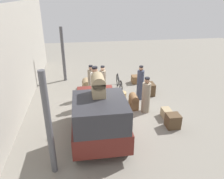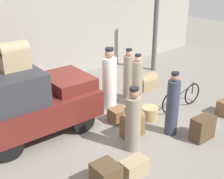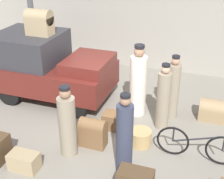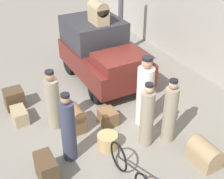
{
  "view_description": "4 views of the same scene",
  "coord_description": "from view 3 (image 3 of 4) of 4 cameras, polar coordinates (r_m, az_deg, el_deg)",
  "views": [
    {
      "loc": [
        -8.45,
        1.51,
        4.86
      ],
      "look_at": [
        0.2,
        0.2,
        0.95
      ],
      "focal_mm": 35.0,
      "sensor_mm": 36.0,
      "label": 1
    },
    {
      "loc": [
        -4.64,
        -5.93,
        4.36
      ],
      "look_at": [
        0.2,
        0.2,
        0.95
      ],
      "focal_mm": 50.0,
      "sensor_mm": 36.0,
      "label": 2
    },
    {
      "loc": [
        2.38,
        -6.03,
        4.31
      ],
      "look_at": [
        0.2,
        0.2,
        0.95
      ],
      "focal_mm": 50.0,
      "sensor_mm": 36.0,
      "label": 3
    },
    {
      "loc": [
        6.08,
        -2.99,
        5.08
      ],
      "look_at": [
        0.2,
        0.2,
        0.95
      ],
      "focal_mm": 50.0,
      "sensor_mm": 36.0,
      "label": 4
    }
  ],
  "objects": [
    {
      "name": "truck",
      "position": [
        8.9,
        -11.53,
        4.35
      ],
      "size": [
        3.23,
        1.82,
        1.83
      ],
      "color": "black",
      "rests_on": "ground"
    },
    {
      "name": "suitcase_small_leather",
      "position": [
        6.65,
        -15.77,
        -12.54
      ],
      "size": [
        0.6,
        0.36,
        0.37
      ],
      "color": "#9E8966",
      "rests_on": "ground"
    },
    {
      "name": "porter_lifting_near_truck",
      "position": [
        7.94,
        11.07,
        -0.0
      ],
      "size": [
        0.33,
        0.33,
        1.68
      ],
      "color": "gray",
      "rests_on": "ground"
    },
    {
      "name": "ground_plane",
      "position": [
        7.78,
        -1.89,
        -6.66
      ],
      "size": [
        30.0,
        30.0,
        0.0
      ],
      "primitive_type": "plane",
      "color": "gray"
    },
    {
      "name": "trunk_on_truck_roof",
      "position": [
        8.6,
        -13.18,
        11.97
      ],
      "size": [
        0.68,
        0.41,
        0.68
      ],
      "color": "#9E8966",
      "rests_on": "truck"
    },
    {
      "name": "trunk_barrel_dark",
      "position": [
        8.33,
        18.1,
        -3.66
      ],
      "size": [
        0.71,
        0.48,
        0.55
      ],
      "color": "#937A56",
      "rests_on": "ground"
    },
    {
      "name": "porter_with_bicycle",
      "position": [
        7.47,
        9.35,
        -1.72
      ],
      "size": [
        0.32,
        0.32,
        1.66
      ],
      "color": "gray",
      "rests_on": "ground"
    },
    {
      "name": "conductor_in_dark_uniform",
      "position": [
        6.56,
        -8.16,
        -6.32
      ],
      "size": [
        0.37,
        0.37,
        1.62
      ],
      "color": "gray",
      "rests_on": "ground"
    },
    {
      "name": "station_building_facade",
      "position": [
        10.58,
        6.16,
        15.61
      ],
      "size": [
        16.0,
        0.15,
        4.5
      ],
      "color": "gray",
      "rests_on": "ground"
    },
    {
      "name": "porter_carrying_trunk",
      "position": [
        7.92,
        4.78,
        1.11
      ],
      "size": [
        0.42,
        0.42,
        1.89
      ],
      "color": "silver",
      "rests_on": "ground"
    },
    {
      "name": "trunk_wicker_pale",
      "position": [
        6.96,
        -3.5,
        -7.72
      ],
      "size": [
        0.59,
        0.34,
        0.68
      ],
      "color": "brown",
      "rests_on": "ground"
    },
    {
      "name": "wicker_basket",
      "position": [
        7.09,
        5.26,
        -8.74
      ],
      "size": [
        0.49,
        0.49,
        0.36
      ],
      "color": "tan",
      "rests_on": "ground"
    },
    {
      "name": "trunk_large_brown",
      "position": [
        7.61,
        0.2,
        -5.7
      ],
      "size": [
        0.48,
        0.4,
        0.4
      ],
      "color": "brown",
      "rests_on": "ground"
    },
    {
      "name": "bicycle",
      "position": [
        6.78,
        15.3,
        -9.82
      ],
      "size": [
        1.69,
        0.04,
        0.73
      ],
      "color": "black",
      "rests_on": "ground"
    },
    {
      "name": "canopy_pillar_left",
      "position": [
        10.56,
        -14.27,
        11.16
      ],
      "size": [
        0.18,
        0.18,
        3.15
      ],
      "color": "#4C4C51",
      "rests_on": "ground"
    },
    {
      "name": "porter_standing_middle",
      "position": [
        6.05,
        2.3,
        -8.57
      ],
      "size": [
        0.33,
        0.33,
        1.71
      ],
      "color": "#33384C",
      "rests_on": "ground"
    }
  ]
}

